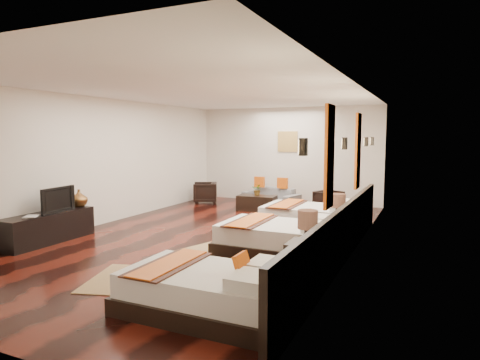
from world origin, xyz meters
The scene contains 30 objects.
floor centered at (0.00, 0.00, 0.00)m, with size 5.50×9.50×0.01m, color black.
ceiling centered at (0.00, 0.00, 2.80)m, with size 5.50×9.50×0.01m, color white.
back_wall centered at (0.00, 4.75, 1.40)m, with size 5.50×0.01×2.80m, color silver.
left_wall centered at (-2.75, 0.00, 1.40)m, with size 0.01×9.50×2.80m, color silver.
right_wall centered at (2.75, 0.00, 1.40)m, with size 0.01×9.50×2.80m, color silver.
headboard_panel centered at (2.71, -0.80, 0.45)m, with size 0.08×6.60×0.90m, color black.
bed_near centered at (1.69, -3.18, 0.25)m, with size 1.89×1.19×0.72m.
bed_mid centered at (1.70, -0.65, 0.27)m, with size 2.05×1.29×0.78m.
bed_far centered at (1.70, 1.31, 0.27)m, with size 2.04×1.28×0.78m.
nightstand_a centered at (2.44, -1.82, 0.35)m, with size 0.50×0.50×0.99m.
nightstand_b centered at (2.44, 0.14, 0.34)m, with size 0.49×0.49×0.96m.
jute_mat_near centered at (0.06, -2.75, 0.01)m, with size 0.75×1.20×0.01m, color #97784D.
jute_mat_mid centered at (0.44, -1.02, 0.01)m, with size 0.75×1.20×0.01m, color #97784D.
jute_mat_far centered at (0.43, 1.19, 0.01)m, with size 0.75×1.20×0.01m, color #97784D.
tv_console centered at (-2.50, -1.71, 0.28)m, with size 0.50×1.80×0.55m, color black.
tv centered at (-2.45, -1.57, 0.79)m, with size 0.82×0.11×0.47m, color black.
book centered at (-2.50, -2.18, 0.56)m, with size 0.22×0.29×0.03m, color black.
figurine centered at (-2.50, -0.94, 0.72)m, with size 0.33×0.33×0.35m, color brown.
sofa centered at (-0.25, 4.03, 0.24)m, with size 1.68×0.66×0.49m, color slate.
armchair_left centered at (-2.11, 3.50, 0.31)m, with size 0.66×0.68×0.62m, color black.
armchair_right centered at (1.52, 3.55, 0.28)m, with size 0.60×0.62×0.56m, color black.
coffee_table centered at (-0.25, 2.98, 0.20)m, with size 1.00×0.50×0.40m, color black.
table_plant centered at (-0.26, 3.03, 0.55)m, with size 0.27×0.24×0.30m, color #326421.
orange_panel_a centered at (2.73, -1.90, 1.70)m, with size 0.04×0.40×1.30m, color #D86014.
orange_panel_b centered at (2.73, 0.30, 1.70)m, with size 0.04×0.40×1.30m, color #D86014.
sconce_near centered at (2.70, -3.00, 1.85)m, with size 0.07×0.12×0.18m.
sconce_mid centered at (2.70, -0.80, 1.85)m, with size 0.07×0.12×0.18m.
sconce_far centered at (2.70, 1.40, 1.85)m, with size 0.07×0.12×0.18m.
sconce_lounge centered at (2.70, 2.30, 1.85)m, with size 0.07×0.12×0.18m.
gold_artwork centered at (0.00, 4.73, 1.80)m, with size 0.60×0.04×0.60m, color #AD873F.
Camera 1 is at (3.90, -7.14, 1.96)m, focal length 31.35 mm.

